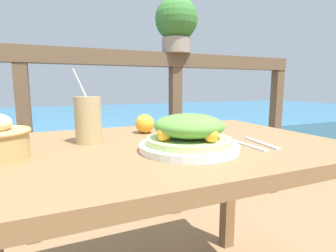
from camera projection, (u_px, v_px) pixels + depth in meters
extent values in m
cube|color=olive|center=(155.00, 149.00, 0.87)|extent=(1.23, 0.78, 0.04)
cube|color=olive|center=(228.00, 189.00, 1.45)|extent=(0.06, 0.06, 0.67)
cube|color=brown|center=(106.00, 57.00, 1.55)|extent=(2.80, 0.08, 0.09)
cube|color=brown|center=(28.00, 156.00, 1.46)|extent=(0.07, 0.07, 1.02)
cube|color=brown|center=(175.00, 142.00, 1.82)|extent=(0.07, 0.07, 1.02)
cube|color=brown|center=(274.00, 133.00, 2.18)|extent=(0.07, 0.07, 1.02)
cube|color=teal|center=(78.00, 130.00, 3.95)|extent=(12.00, 4.00, 0.46)
cylinder|color=silver|center=(189.00, 147.00, 0.78)|extent=(0.30, 0.30, 0.02)
cylinder|color=#B7D17A|center=(189.00, 141.00, 0.78)|extent=(0.25, 0.25, 0.02)
ellipsoid|color=#568E38|center=(189.00, 126.00, 0.77)|extent=(0.21, 0.21, 0.07)
sphere|color=#F9A328|center=(213.00, 129.00, 0.81)|extent=(0.04, 0.04, 0.04)
sphere|color=#F9A328|center=(180.00, 126.00, 0.86)|extent=(0.04, 0.04, 0.04)
sphere|color=#F9A328|center=(164.00, 134.00, 0.72)|extent=(0.04, 0.04, 0.04)
sphere|color=#F9A328|center=(211.00, 135.00, 0.70)|extent=(0.04, 0.04, 0.04)
cylinder|color=tan|center=(88.00, 120.00, 0.87)|extent=(0.09, 0.09, 0.15)
cylinder|color=white|center=(88.00, 101.00, 0.85)|extent=(0.09, 0.01, 0.21)
cylinder|color=gray|center=(176.00, 46.00, 1.72)|extent=(0.19, 0.19, 0.10)
sphere|color=#336B2D|center=(176.00, 19.00, 1.69)|extent=(0.28, 0.28, 0.28)
cube|color=silver|center=(246.00, 145.00, 0.84)|extent=(0.02, 0.18, 0.00)
cube|color=silver|center=(261.00, 143.00, 0.87)|extent=(0.04, 0.18, 0.00)
sphere|color=#F9A328|center=(145.00, 124.00, 1.06)|extent=(0.08, 0.08, 0.08)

